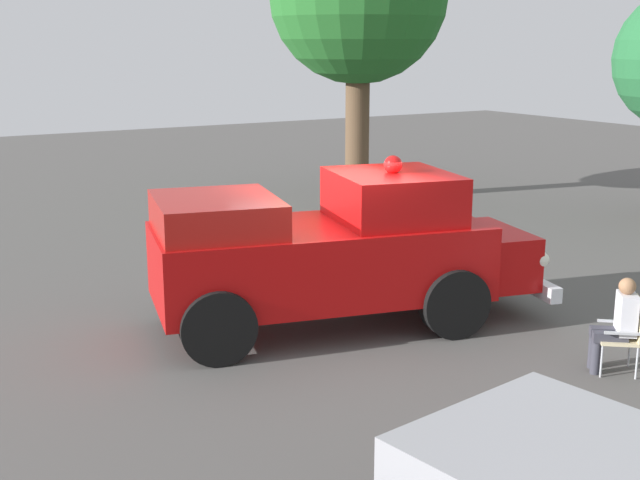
# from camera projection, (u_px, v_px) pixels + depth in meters

# --- Properties ---
(ground_plane) EXTENTS (60.00, 60.00, 0.00)m
(ground_plane) POSITION_uv_depth(u_px,v_px,m) (335.00, 326.00, 12.67)
(ground_plane) COLOR #514F4C
(vintage_fire_truck) EXTENTS (3.56, 6.29, 2.59)m
(vintage_fire_truck) POSITION_uv_depth(u_px,v_px,m) (335.00, 250.00, 12.44)
(vintage_fire_truck) COLOR black
(vintage_fire_truck) RESTS_ON ground
(lawn_chair_near_truck) EXTENTS (0.69, 0.69, 1.02)m
(lawn_chair_near_truck) POSITION_uv_depth(u_px,v_px,m) (628.00, 330.00, 10.78)
(lawn_chair_near_truck) COLOR #B7BABF
(lawn_chair_near_truck) RESTS_ON ground
(spectator_seated) EXTENTS (0.62, 0.65, 1.29)m
(spectator_seated) POSITION_uv_depth(u_px,v_px,m) (618.00, 321.00, 10.77)
(spectator_seated) COLOR #383842
(spectator_seated) RESTS_ON ground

